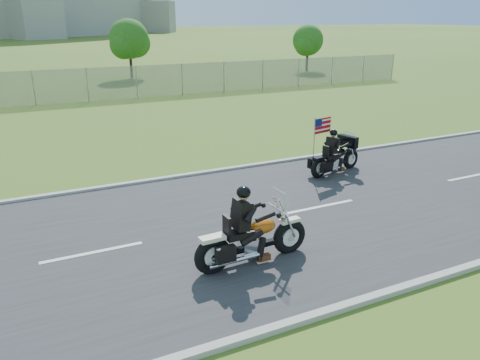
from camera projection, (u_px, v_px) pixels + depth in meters
name	position (u px, v px, depth m)	size (l,w,h in m)	color
ground	(179.00, 237.00, 11.11)	(420.00, 420.00, 0.00)	#375219
road	(179.00, 236.00, 11.10)	(120.00, 8.00, 0.04)	#28282B
curb_north	(137.00, 183.00, 14.53)	(120.00, 0.18, 0.12)	#9E9B93
curb_south	(259.00, 334.00, 7.65)	(120.00, 0.18, 0.12)	#9E9B93
tree_fence_near	(130.00, 41.00, 38.11)	(3.52, 3.28, 4.75)	#382316
tree_fence_far	(308.00, 42.00, 43.05)	(3.08, 2.87, 4.20)	#382316
motorcycle_lead	(251.00, 240.00, 9.72)	(2.66, 0.70, 1.79)	black
motorcycle_follow	(335.00, 158.00, 15.36)	(2.25, 0.97, 1.90)	black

